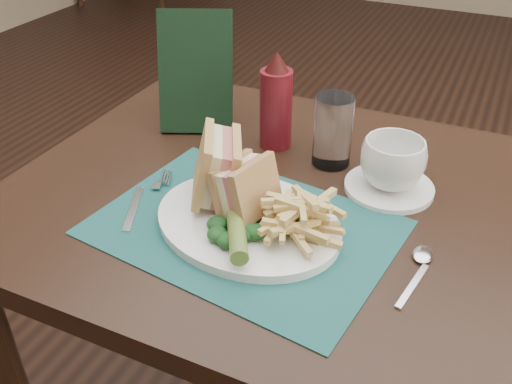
% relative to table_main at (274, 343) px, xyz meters
% --- Properties ---
extents(floor, '(7.00, 7.00, 0.00)m').
position_rel_table_main_xyz_m(floor, '(0.00, 0.50, -0.38)').
color(floor, black).
rests_on(floor, ground).
extents(wall_back, '(6.00, 0.00, 6.00)m').
position_rel_table_main_xyz_m(wall_back, '(0.00, 4.00, -0.38)').
color(wall_back, tan).
rests_on(wall_back, ground).
extents(table_main, '(0.90, 0.75, 0.75)m').
position_rel_table_main_xyz_m(table_main, '(0.00, 0.00, 0.00)').
color(table_main, black).
rests_on(table_main, ground).
extents(placemat, '(0.48, 0.37, 0.00)m').
position_rel_table_main_xyz_m(placemat, '(-0.01, -0.12, 0.38)').
color(placemat, '#184F4D').
rests_on(placemat, table_main).
extents(plate, '(0.34, 0.30, 0.01)m').
position_rel_table_main_xyz_m(plate, '(-0.00, -0.11, 0.38)').
color(plate, white).
rests_on(plate, placemat).
extents(sandwich_half_a, '(0.12, 0.14, 0.11)m').
position_rel_table_main_xyz_m(sandwich_half_a, '(-0.09, -0.09, 0.45)').
color(sandwich_half_a, tan).
rests_on(sandwich_half_a, plate).
extents(sandwich_half_b, '(0.09, 0.11, 0.10)m').
position_rel_table_main_xyz_m(sandwich_half_b, '(-0.03, -0.10, 0.44)').
color(sandwich_half_b, tan).
rests_on(sandwich_half_b, plate).
extents(kale_garnish, '(0.11, 0.08, 0.03)m').
position_rel_table_main_xyz_m(kale_garnish, '(-0.00, -0.17, 0.41)').
color(kale_garnish, '#143919').
rests_on(kale_garnish, plate).
extents(pickle_spear, '(0.08, 0.12, 0.03)m').
position_rel_table_main_xyz_m(pickle_spear, '(0.01, -0.18, 0.41)').
color(pickle_spear, '#546F2A').
rests_on(pickle_spear, plate).
extents(fries_pile, '(0.18, 0.20, 0.06)m').
position_rel_table_main_xyz_m(fries_pile, '(0.07, -0.11, 0.42)').
color(fries_pile, tan).
rests_on(fries_pile, plate).
extents(fork, '(0.10, 0.17, 0.01)m').
position_rel_table_main_xyz_m(fork, '(-0.19, -0.12, 0.38)').
color(fork, silver).
rests_on(fork, placemat).
extents(spoon, '(0.06, 0.15, 0.01)m').
position_rel_table_main_xyz_m(spoon, '(0.26, -0.12, 0.38)').
color(spoon, silver).
rests_on(spoon, table_main).
extents(saucer, '(0.17, 0.17, 0.01)m').
position_rel_table_main_xyz_m(saucer, '(0.17, 0.08, 0.38)').
color(saucer, white).
rests_on(saucer, table_main).
extents(coffee_cup, '(0.15, 0.15, 0.08)m').
position_rel_table_main_xyz_m(coffee_cup, '(0.17, 0.08, 0.43)').
color(coffee_cup, white).
rests_on(coffee_cup, saucer).
extents(drinking_glass, '(0.09, 0.09, 0.13)m').
position_rel_table_main_xyz_m(drinking_glass, '(0.05, 0.13, 0.44)').
color(drinking_glass, silver).
rests_on(drinking_glass, table_main).
extents(ketchup_bottle, '(0.07, 0.07, 0.19)m').
position_rel_table_main_xyz_m(ketchup_bottle, '(-0.07, 0.15, 0.47)').
color(ketchup_bottle, '#5A0F16').
rests_on(ketchup_bottle, table_main).
extents(check_presenter, '(0.17, 0.14, 0.23)m').
position_rel_table_main_xyz_m(check_presenter, '(-0.24, 0.16, 0.49)').
color(check_presenter, black).
rests_on(check_presenter, table_main).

